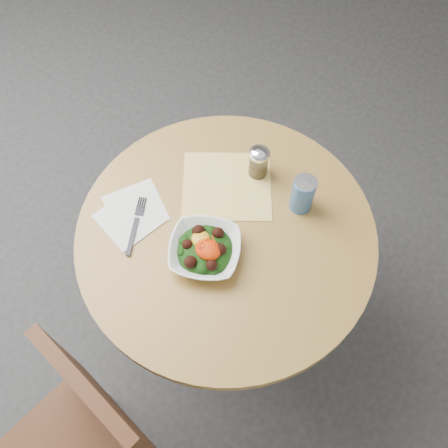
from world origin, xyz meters
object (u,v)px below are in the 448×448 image
object	(u,v)px
salad_bowl	(205,250)
beverage_can	(303,194)
chair	(87,433)
spice_shaker	(259,162)

from	to	relation	value
salad_bowl	beverage_can	bearing A→B (deg)	62.77
salad_bowl	beverage_can	size ratio (longest dim) A/B	2.04
chair	spice_shaker	world-z (taller)	same
chair	spice_shaker	bearing A→B (deg)	88.49
chair	beverage_can	bearing A→B (deg)	77.25
beverage_can	salad_bowl	bearing A→B (deg)	-117.23
spice_shaker	salad_bowl	bearing A→B (deg)	-86.36
salad_bowl	spice_shaker	world-z (taller)	spice_shaker
chair	salad_bowl	bearing A→B (deg)	85.54
salad_bowl	spice_shaker	distance (m)	0.33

